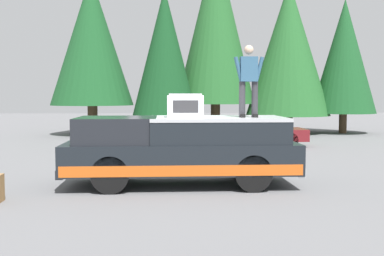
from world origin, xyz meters
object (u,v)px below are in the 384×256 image
object	(u,v)px
pickup_truck	(181,149)
parked_car_maroon	(257,132)
person_on_truck_bed	(249,79)
compressor_unit	(185,106)

from	to	relation	value
pickup_truck	parked_car_maroon	xyz separation A→B (m)	(8.63, -3.56, -0.29)
pickup_truck	parked_car_maroon	size ratio (longest dim) A/B	1.35
person_on_truck_bed	compressor_unit	bearing A→B (deg)	84.47
person_on_truck_bed	parked_car_maroon	xyz separation A→B (m)	(8.87, -1.98, -1.97)
parked_car_maroon	pickup_truck	bearing A→B (deg)	157.57
pickup_truck	person_on_truck_bed	distance (m)	2.32
compressor_unit	person_on_truck_bed	bearing A→B (deg)	-95.53
pickup_truck	person_on_truck_bed	bearing A→B (deg)	-98.35
pickup_truck	person_on_truck_bed	xyz separation A→B (m)	(-0.23, -1.58, 1.68)
compressor_unit	person_on_truck_bed	xyz separation A→B (m)	(-0.14, -1.49, 0.62)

